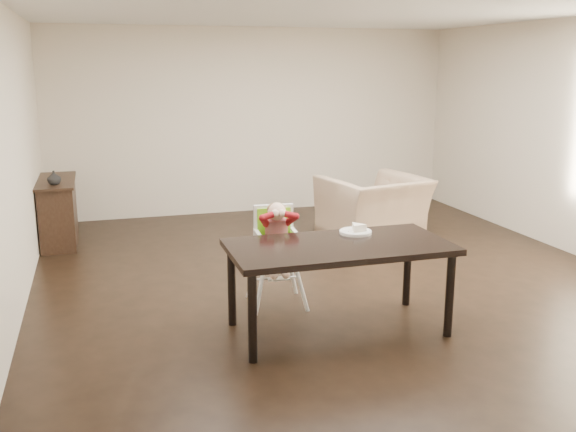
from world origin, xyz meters
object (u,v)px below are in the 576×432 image
Objects in this scene: armchair at (374,197)px; sideboard at (59,211)px; dining_table at (339,253)px; high_chair at (276,232)px.

armchair is 3.95m from sideboard.
dining_table is at bearing 47.82° from armchair.
high_chair reaches higher than sideboard.
sideboard reaches higher than dining_table.
high_chair is 0.77× the size of sideboard.
dining_table is 1.43× the size of sideboard.
high_chair is 2.64m from armchair.
dining_table is at bearing -62.06° from high_chair.
high_chair is at bearing 113.28° from dining_table.
armchair reaches higher than dining_table.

